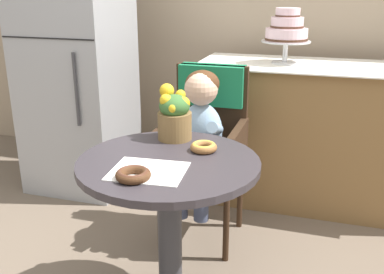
% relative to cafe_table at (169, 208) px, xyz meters
% --- Properties ---
extents(cafe_table, '(0.72, 0.72, 0.72)m').
position_rel_cafe_table_xyz_m(cafe_table, '(0.00, 0.00, 0.00)').
color(cafe_table, '#332D33').
rests_on(cafe_table, ground).
extents(wicker_chair, '(0.42, 0.45, 0.95)m').
position_rel_cafe_table_xyz_m(wicker_chair, '(-0.04, 0.72, 0.13)').
color(wicker_chair, '#332114').
rests_on(wicker_chair, ground).
extents(seated_child, '(0.27, 0.32, 0.73)m').
position_rel_cafe_table_xyz_m(seated_child, '(-0.04, 0.57, 0.17)').
color(seated_child, '#8CADCC').
rests_on(seated_child, ground).
extents(paper_napkin, '(0.29, 0.25, 0.00)m').
position_rel_cafe_table_xyz_m(paper_napkin, '(-0.03, -0.13, 0.21)').
color(paper_napkin, white).
rests_on(paper_napkin, cafe_table).
extents(donut_front, '(0.13, 0.13, 0.03)m').
position_rel_cafe_table_xyz_m(donut_front, '(-0.06, -0.21, 0.23)').
color(donut_front, '#4C2D19').
rests_on(donut_front, cafe_table).
extents(donut_mid, '(0.11, 0.11, 0.03)m').
position_rel_cafe_table_xyz_m(donut_mid, '(0.11, 0.13, 0.23)').
color(donut_mid, '#936033').
rests_on(donut_mid, cafe_table).
extents(flower_vase, '(0.15, 0.15, 0.24)m').
position_rel_cafe_table_xyz_m(flower_vase, '(-0.06, 0.25, 0.32)').
color(flower_vase, brown).
rests_on(flower_vase, cafe_table).
extents(display_counter, '(1.56, 0.62, 0.90)m').
position_rel_cafe_table_xyz_m(display_counter, '(0.55, 1.30, -0.05)').
color(display_counter, olive).
rests_on(display_counter, ground).
extents(tiered_cake_stand, '(0.30, 0.30, 0.33)m').
position_rel_cafe_table_xyz_m(tiered_cake_stand, '(0.30, 1.30, 0.59)').
color(tiered_cake_stand, silver).
rests_on(tiered_cake_stand, display_counter).
extents(refrigerator, '(0.64, 0.63, 1.70)m').
position_rel_cafe_table_xyz_m(refrigerator, '(-1.05, 1.10, 0.34)').
color(refrigerator, '#9EA0A5').
rests_on(refrigerator, ground).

